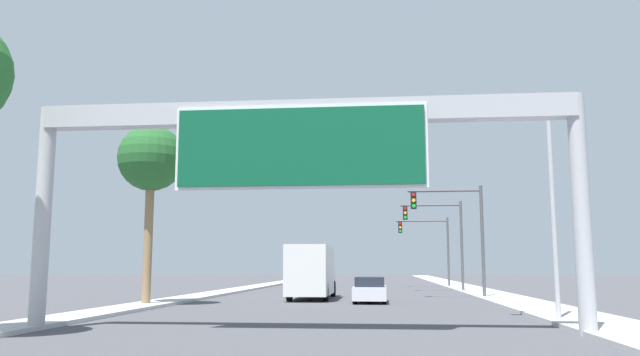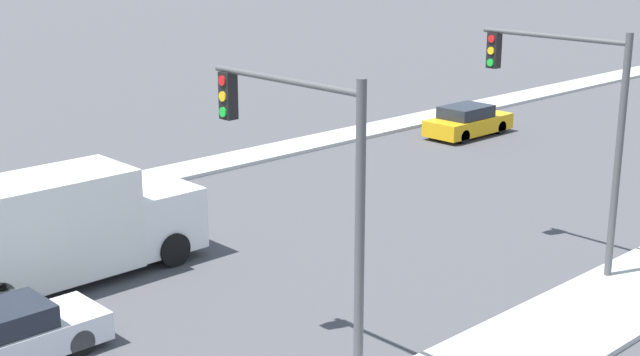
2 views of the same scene
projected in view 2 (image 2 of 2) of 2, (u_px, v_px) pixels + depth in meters
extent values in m
cube|color=#B8B8B8|center=(415.00, 120.00, 45.13)|extent=(2.00, 120.00, 0.15)
cube|color=gold|center=(468.00, 124.00, 42.05)|extent=(1.90, 4.56, 0.73)
cube|color=#1E232D|center=(466.00, 112.00, 41.73)|extent=(1.67, 2.37, 0.56)
cylinder|color=black|center=(472.00, 122.00, 43.63)|extent=(0.22, 0.64, 0.64)
cylinder|color=black|center=(501.00, 127.00, 42.46)|extent=(0.22, 0.64, 0.64)
cylinder|color=black|center=(435.00, 131.00, 41.77)|extent=(0.22, 0.64, 0.64)
cylinder|color=black|center=(464.00, 137.00, 40.59)|extent=(0.22, 0.64, 0.64)
cube|color=silver|center=(9.00, 342.00, 20.08)|extent=(1.75, 4.38, 0.67)
cylinder|color=black|center=(49.00, 322.00, 21.57)|extent=(0.22, 0.64, 0.64)
cylinder|color=black|center=(81.00, 342.00, 20.50)|extent=(0.22, 0.64, 0.64)
cube|color=white|center=(156.00, 217.00, 26.47)|extent=(2.14, 2.24, 1.83)
cube|color=silver|center=(28.00, 232.00, 23.70)|extent=(2.32, 5.76, 2.83)
cylinder|color=black|center=(136.00, 233.00, 27.31)|extent=(0.28, 1.00, 1.00)
cylinder|color=black|center=(174.00, 249.00, 25.88)|extent=(0.28, 1.00, 1.00)
cylinder|color=#4C4C4F|center=(360.00, 251.00, 17.45)|extent=(0.20, 0.20, 6.83)
cylinder|color=#4C4C4F|center=(283.00, 80.00, 18.16)|extent=(4.45, 0.14, 0.14)
cube|color=black|center=(228.00, 96.00, 19.62)|extent=(0.35, 0.28, 1.05)
cylinder|color=red|center=(222.00, 81.00, 19.42)|extent=(0.22, 0.04, 0.22)
cylinder|color=yellow|center=(222.00, 96.00, 19.52)|extent=(0.22, 0.04, 0.22)
cylinder|color=green|center=(223.00, 112.00, 19.61)|extent=(0.22, 0.04, 0.22)
cylinder|color=#4C4C4F|center=(618.00, 161.00, 24.03)|extent=(0.20, 0.20, 6.90)
cylinder|color=#4C4C4F|center=(552.00, 36.00, 24.79)|extent=(4.61, 0.14, 0.14)
cube|color=black|center=(494.00, 50.00, 26.31)|extent=(0.35, 0.28, 1.05)
cylinder|color=red|center=(491.00, 39.00, 26.11)|extent=(0.22, 0.04, 0.22)
cylinder|color=yellow|center=(491.00, 51.00, 26.20)|extent=(0.22, 0.04, 0.22)
cylinder|color=green|center=(490.00, 63.00, 26.30)|extent=(0.22, 0.04, 0.22)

